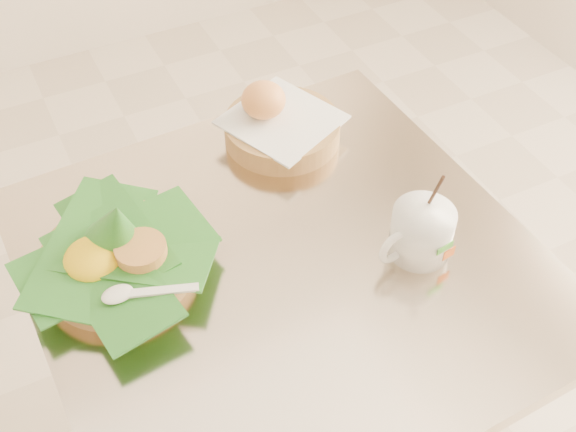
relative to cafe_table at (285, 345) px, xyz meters
name	(u,v)px	position (x,y,z in m)	size (l,w,h in m)	color
cafe_table	(285,345)	(0.00, 0.00, 0.00)	(0.73, 0.73, 0.75)	gray
rice_basket	(116,253)	(-0.22, 0.09, 0.26)	(0.27, 0.27, 0.14)	#9E7743
bread_basket	(279,124)	(0.11, 0.25, 0.25)	(0.22, 0.22, 0.10)	#9E7743
coffee_mug	(420,232)	(0.18, -0.07, 0.26)	(0.12, 0.09, 0.16)	white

